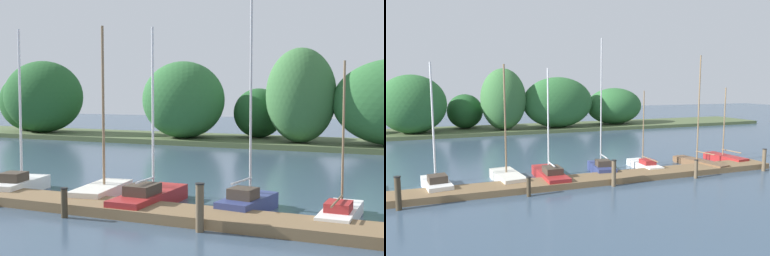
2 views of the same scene
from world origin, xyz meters
TOP-DOWN VIEW (x-y plane):
  - dock_pier at (0.00, 13.26)m, footprint 28.41×1.80m
  - far_shore at (-5.62, 37.37)m, footprint 72.64×8.40m
  - sailboat_2 at (-6.63, 14.74)m, footprint 1.72×3.45m
  - sailboat_3 at (-2.82, 15.16)m, footprint 1.73×3.66m
  - sailboat_4 at (-0.41, 14.62)m, footprint 1.27×4.41m
  - sailboat_5 at (3.15, 15.16)m, footprint 1.52×3.10m
  - sailboat_6 at (6.27, 15.20)m, footprint 1.12×3.56m
  - mooring_piling_2 at (-2.25, 11.97)m, footprint 0.25×0.25m
  - mooring_piling_3 at (2.57, 12.16)m, footprint 0.29×0.29m

SIDE VIEW (x-z plane):
  - dock_pier at x=0.00m, z-range 0.00..0.35m
  - sailboat_6 at x=6.27m, z-range -2.30..2.90m
  - sailboat_3 at x=-2.82m, z-range -3.02..3.73m
  - sailboat_4 at x=-0.41m, z-range -2.89..3.65m
  - sailboat_2 at x=-6.63m, z-range -2.97..3.79m
  - sailboat_5 at x=3.15m, z-range -3.78..4.64m
  - mooring_piling_2 at x=-2.25m, z-range 0.01..1.02m
  - mooring_piling_3 at x=2.57m, z-range 0.01..1.49m
  - far_shore at x=-5.62m, z-range -0.76..6.68m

